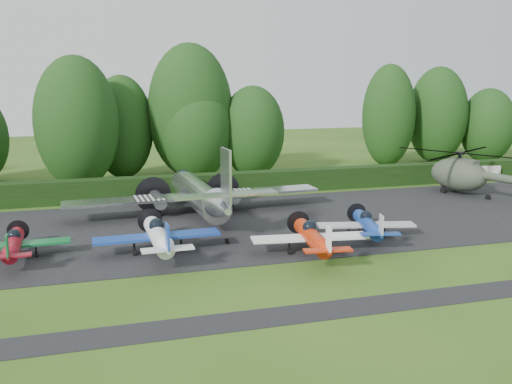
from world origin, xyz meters
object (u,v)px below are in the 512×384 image
object	(u,v)px
light_plane_red	(14,244)
light_plane_orange	(312,237)
transport_plane	(199,195)
light_plane_white	(158,236)
light_plane_blue	(368,224)
helicopter	(459,172)
sign_board	(487,171)

from	to	relation	value
light_plane_red	light_plane_orange	size ratio (longest dim) A/B	0.88
transport_plane	light_plane_white	xyz separation A→B (m)	(-4.09, -8.53, -0.57)
light_plane_blue	helicopter	bearing A→B (deg)	24.00
light_plane_orange	light_plane_blue	xyz separation A→B (m)	(4.82, 2.16, -0.11)
transport_plane	light_plane_white	size ratio (longest dim) A/B	2.49
light_plane_orange	sign_board	bearing A→B (deg)	27.44
transport_plane	sign_board	distance (m)	32.07
light_plane_white	light_plane_blue	bearing A→B (deg)	0.02
transport_plane	light_plane_orange	size ratio (longest dim) A/B	2.66
light_plane_blue	helicopter	xyz separation A→B (m)	(14.85, 11.15, 1.05)
light_plane_orange	helicopter	size ratio (longest dim) A/B	0.54
light_plane_blue	light_plane_orange	bearing A→B (deg)	-168.79
transport_plane	light_plane_orange	distance (m)	12.12
light_plane_white	helicopter	size ratio (longest dim) A/B	0.57
light_plane_blue	sign_board	xyz separation A→B (m)	(21.60, 15.91, 0.04)
light_plane_blue	transport_plane	bearing A→B (deg)	124.47
light_plane_white	light_plane_blue	xyz separation A→B (m)	(13.79, -0.39, -0.19)
sign_board	transport_plane	bearing A→B (deg)	-179.99
light_plane_orange	sign_board	distance (m)	32.01
light_plane_blue	light_plane_red	bearing A→B (deg)	162.72
light_plane_white	helicopter	bearing A→B (deg)	22.23
transport_plane	light_plane_white	distance (m)	9.48
transport_plane	light_plane_red	xyz separation A→B (m)	(-12.42, -7.23, -0.78)
light_plane_red	light_plane_white	world-z (taller)	light_plane_white
transport_plane	light_plane_white	bearing A→B (deg)	-112.31
light_plane_orange	helicopter	distance (m)	23.77
transport_plane	light_plane_red	size ratio (longest dim) A/B	3.01
helicopter	sign_board	world-z (taller)	helicopter
light_plane_blue	sign_board	distance (m)	26.82
light_plane_red	helicopter	bearing A→B (deg)	16.34
light_plane_blue	helicopter	world-z (taller)	helicopter
light_plane_orange	light_plane_blue	bearing A→B (deg)	17.19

